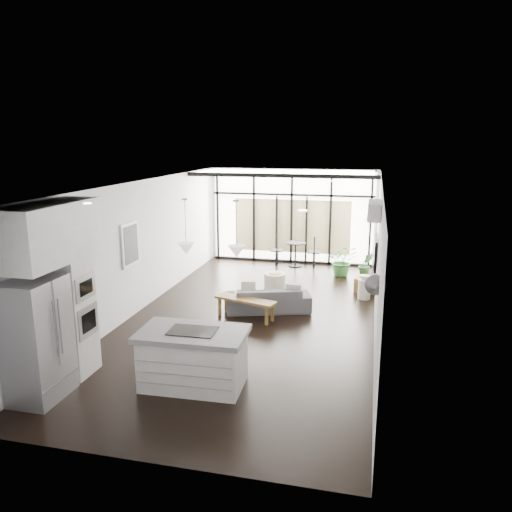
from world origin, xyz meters
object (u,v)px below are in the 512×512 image
at_px(fridge, 36,340).
at_px(console_bench, 246,309).
at_px(sofa, 268,295).
at_px(island, 193,359).
at_px(milk_can, 364,287).
at_px(tv, 376,252).
at_px(pouf, 275,282).

bearing_deg(fridge, console_bench, 61.54).
bearing_deg(sofa, island, 65.86).
bearing_deg(sofa, console_bench, 41.08).
height_order(fridge, sofa, fridge).
bearing_deg(milk_can, island, -116.21).
bearing_deg(fridge, sofa, 61.20).
relative_size(sofa, tv, 1.66).
height_order(console_bench, tv, tv).
height_order(pouf, milk_can, milk_can).
relative_size(pouf, tv, 0.49).
bearing_deg(fridge, island, 22.28).
bearing_deg(tv, console_bench, -156.62).
bearing_deg(milk_can, fridge, -127.81).
xyz_separation_m(island, sofa, (0.39, 3.58, -0.08)).
bearing_deg(console_bench, fridge, -102.18).
xyz_separation_m(island, pouf, (0.24, 5.08, -0.23)).
bearing_deg(console_bench, sofa, 75.28).
bearing_deg(sofa, pouf, -102.30).
distance_m(pouf, tv, 2.79).
xyz_separation_m(island, console_bench, (0.04, 3.00, -0.23)).
bearing_deg(pouf, sofa, -84.39).
xyz_separation_m(fridge, milk_can, (4.45, 5.74, -0.60)).
relative_size(island, tv, 1.46).
distance_m(fridge, pouf, 6.38).
bearing_deg(sofa, tv, 175.43).
height_order(fridge, pouf, fridge).
bearing_deg(fridge, pouf, 68.91).
bearing_deg(fridge, tv, 46.72).
xyz_separation_m(sofa, milk_can, (2.02, 1.31, -0.07)).
height_order(sofa, console_bench, sofa).
distance_m(island, sofa, 3.61).
bearing_deg(island, sofa, 81.89).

